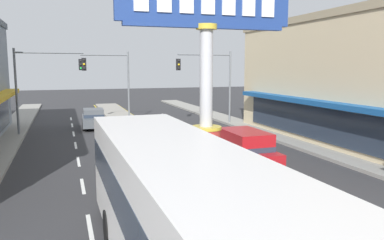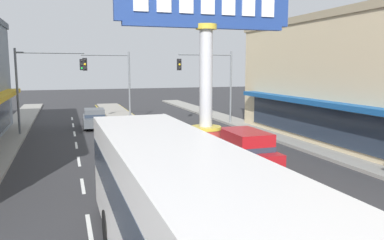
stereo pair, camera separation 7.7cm
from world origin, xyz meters
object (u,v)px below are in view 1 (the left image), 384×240
(sedan_near_left_lane, at_px, (94,118))
(bus_near_right_lane, at_px, (180,211))
(suv_far_right_lane, at_px, (244,149))
(traffic_light_median_far, at_px, (111,75))
(traffic_light_right_side, at_px, (211,75))
(district_sign, at_px, (206,82))
(traffic_light_left_side, at_px, (43,76))

(sedan_near_left_lane, bearing_deg, bus_near_right_lane, -90.01)
(bus_near_right_lane, bearing_deg, suv_far_right_lane, 56.43)
(traffic_light_median_far, relative_size, suv_far_right_lane, 1.35)
(traffic_light_right_side, relative_size, sedan_near_left_lane, 1.42)
(district_sign, distance_m, bus_near_right_lane, 7.35)
(bus_near_right_lane, xyz_separation_m, sedan_near_left_lane, (0.00, 24.20, -1.08))
(suv_far_right_lane, bearing_deg, district_sign, -138.26)
(traffic_light_median_far, xyz_separation_m, bus_near_right_lane, (-1.69, -26.08, -2.33))
(traffic_light_median_far, xyz_separation_m, sedan_near_left_lane, (-1.69, -1.89, -3.41))
(traffic_light_left_side, xyz_separation_m, traffic_light_right_side, (13.07, 0.75, 0.00))
(district_sign, height_order, bus_near_right_lane, district_sign)
(traffic_light_right_side, distance_m, suv_far_right_lane, 14.45)
(district_sign, bearing_deg, bus_near_right_lane, -115.23)
(suv_far_right_lane, bearing_deg, bus_near_right_lane, -123.57)
(traffic_light_left_side, relative_size, sedan_near_left_lane, 1.42)
(traffic_light_left_side, bearing_deg, traffic_light_right_side, 3.28)
(bus_near_right_lane, relative_size, sedan_near_left_lane, 2.57)
(district_sign, relative_size, suv_far_right_lane, 1.74)
(traffic_light_right_side, xyz_separation_m, suv_far_right_lane, (-3.59, -13.61, -3.26))
(bus_near_right_lane, bearing_deg, traffic_light_right_side, 67.15)
(district_sign, xyz_separation_m, suv_far_right_lane, (2.95, 2.63, -3.36))
(traffic_light_median_far, height_order, sedan_near_left_lane, traffic_light_median_far)
(district_sign, height_order, sedan_near_left_lane, district_sign)
(traffic_light_left_side, distance_m, traffic_light_median_far, 6.83)
(traffic_light_left_side, xyz_separation_m, suv_far_right_lane, (9.48, -12.86, -3.26))
(traffic_light_left_side, bearing_deg, district_sign, -67.13)
(district_sign, distance_m, traffic_light_left_side, 16.82)
(traffic_light_right_side, relative_size, bus_near_right_lane, 0.55)
(district_sign, xyz_separation_m, bus_near_right_lane, (-2.95, -6.26, -2.47))
(traffic_light_right_side, relative_size, suv_far_right_lane, 1.35)
(suv_far_right_lane, relative_size, sedan_near_left_lane, 1.06)
(traffic_light_right_side, xyz_separation_m, bus_near_right_lane, (-9.48, -22.50, -2.38))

